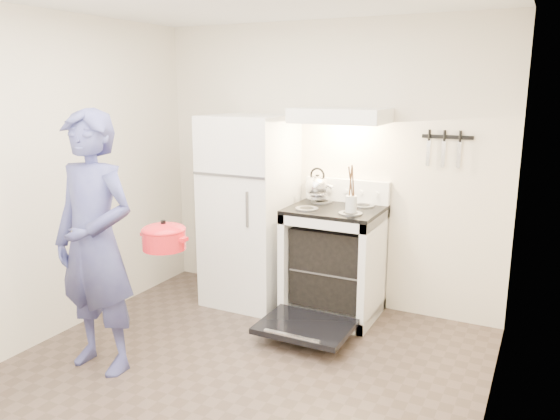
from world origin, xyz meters
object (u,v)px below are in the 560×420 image
at_px(dutch_oven, 164,239).
at_px(person, 95,244).
at_px(tea_kettle, 317,185).
at_px(stove_body, 334,264).
at_px(refrigerator, 250,210).

bearing_deg(dutch_oven, person, -147.77).
relative_size(tea_kettle, person, 0.17).
relative_size(stove_body, tea_kettle, 3.03).
distance_m(refrigerator, tea_kettle, 0.66).
bearing_deg(stove_body, refrigerator, -178.23).
bearing_deg(person, dutch_oven, 32.56).
bearing_deg(person, stove_body, 54.58).
bearing_deg(stove_body, dutch_oven, -119.21).
bearing_deg(dutch_oven, refrigerator, 92.95).
relative_size(stove_body, person, 0.51).
height_order(tea_kettle, person, person).
bearing_deg(refrigerator, stove_body, 1.77).
distance_m(refrigerator, dutch_oven, 1.31).
height_order(stove_body, tea_kettle, tea_kettle).
relative_size(tea_kettle, dutch_oven, 0.83).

